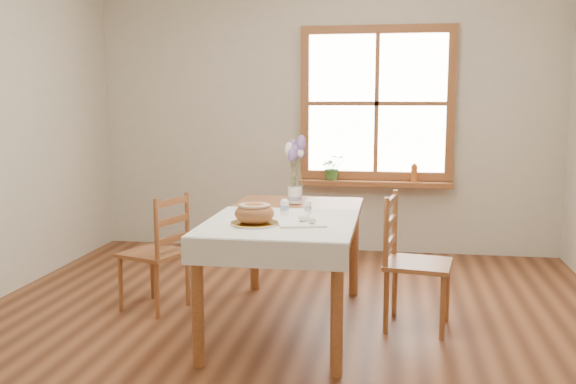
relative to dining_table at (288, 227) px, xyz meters
name	(u,v)px	position (x,y,z in m)	size (l,w,h in m)	color
ground	(280,341)	(0.00, -0.30, -0.66)	(5.00, 5.00, 0.00)	brown
room_walls	(280,63)	(0.00, -0.30, 1.04)	(4.60, 5.10, 2.65)	beige
window	(377,104)	(0.50, 2.17, 0.79)	(1.46, 0.08, 1.46)	#9E5E30
window_sill	(375,183)	(0.50, 2.10, 0.03)	(1.46, 0.20, 0.05)	#9E5E30
dining_table	(288,227)	(0.00, 0.00, 0.00)	(0.90, 1.60, 0.75)	#9E5E30
table_linen	(280,223)	(0.00, -0.30, 0.09)	(0.91, 0.99, 0.01)	silver
chair_left	(154,251)	(-1.00, 0.18, -0.25)	(0.39, 0.41, 0.84)	#9E5E30
chair_right	(418,262)	(0.85, 0.10, -0.22)	(0.41, 0.43, 0.89)	#9E5E30
bread_plate	(254,224)	(-0.13, -0.41, 0.10)	(0.27, 0.27, 0.01)	white
bread_loaf	(254,212)	(-0.13, -0.41, 0.17)	(0.24, 0.24, 0.13)	#A7673B
egg_napkin	(302,223)	(0.14, -0.35, 0.10)	(0.28, 0.23, 0.01)	silver
eggs	(302,218)	(0.14, -0.35, 0.13)	(0.21, 0.19, 0.05)	white
salt_shaker	(284,207)	(-0.01, -0.05, 0.15)	(0.06, 0.06, 0.10)	white
pepper_shaker	(308,207)	(0.13, 0.00, 0.14)	(0.05, 0.05, 0.09)	white
flower_vase	(295,196)	(-0.02, 0.43, 0.14)	(0.10, 0.10, 0.11)	white
lavender_bouquet	(295,165)	(-0.02, 0.43, 0.37)	(0.18, 0.18, 0.34)	#6F5495
potted_plant	(332,170)	(0.09, 2.10, 0.14)	(0.22, 0.24, 0.19)	#3B732E
amber_bottle	(414,172)	(0.87, 2.10, 0.14)	(0.06, 0.06, 0.18)	#B25B20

